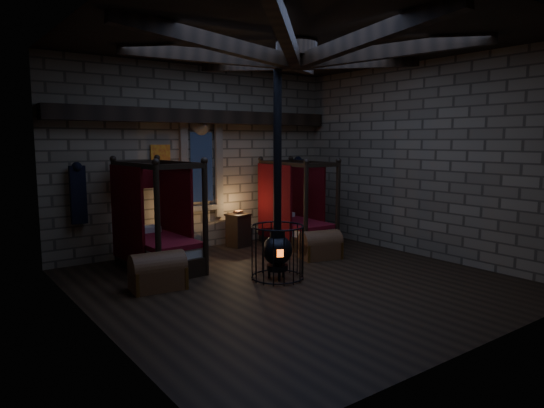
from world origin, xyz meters
TOP-DOWN VIEW (x-y plane):
  - room at (-0.00, 0.09)m, footprint 7.02×7.02m
  - bed_left at (-1.61, 2.33)m, footprint 1.17×2.07m
  - bed_right at (1.96, 2.40)m, footprint 1.11×1.98m
  - trunk_left at (-2.16, 1.03)m, footprint 0.95×0.66m
  - trunk_right at (1.52, 1.02)m, footprint 0.95×0.73m
  - nightstand_left at (-0.75, 3.07)m, footprint 0.45×0.43m
  - nightstand_right at (0.75, 3.07)m, footprint 0.57×0.55m
  - stove at (-0.15, 0.33)m, footprint 0.97×0.97m

SIDE VIEW (x-z plane):
  - trunk_right at x=1.52m, z-range -0.04..0.58m
  - trunk_left at x=-2.16m, z-range -0.04..0.62m
  - nightstand_left at x=-0.75m, z-range -0.07..0.78m
  - nightstand_right at x=0.75m, z-range -0.03..0.83m
  - bed_right at x=1.96m, z-range -0.51..1.51m
  - bed_left at x=-1.61m, z-range -0.53..1.58m
  - stove at x=-0.15m, z-range -1.42..2.63m
  - room at x=0.00m, z-range 1.60..5.89m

